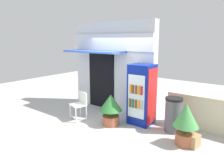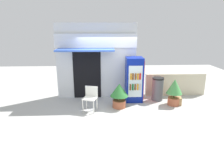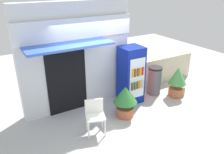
# 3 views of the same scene
# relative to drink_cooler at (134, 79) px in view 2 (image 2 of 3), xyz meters

# --- Properties ---
(ground) EXTENTS (16.00, 16.00, 0.00)m
(ground) POSITION_rel_drink_cooler_xyz_m (-0.98, -0.89, -0.88)
(ground) COLOR #B2B2AD
(storefront_building) EXTENTS (3.23, 1.08, 3.04)m
(storefront_building) POSITION_rel_drink_cooler_xyz_m (-1.51, 0.55, 0.69)
(storefront_building) COLOR silver
(storefront_building) RESTS_ON ground
(drink_cooler) EXTENTS (0.67, 0.69, 1.75)m
(drink_cooler) POSITION_rel_drink_cooler_xyz_m (0.00, 0.00, 0.00)
(drink_cooler) COLOR navy
(drink_cooler) RESTS_ON ground
(plastic_chair) EXTENTS (0.55, 0.52, 0.86)m
(plastic_chair) POSITION_rel_drink_cooler_xyz_m (-1.67, -0.86, -0.36)
(plastic_chair) COLOR white
(plastic_chair) RESTS_ON ground
(potted_plant_near_shop) EXTENTS (0.66, 0.66, 0.91)m
(potted_plant_near_shop) POSITION_rel_drink_cooler_xyz_m (-0.64, -0.65, -0.33)
(potted_plant_near_shop) COLOR #AD5B3D
(potted_plant_near_shop) RESTS_ON ground
(potted_plant_curbside) EXTENTS (0.58, 0.58, 1.01)m
(potted_plant_curbside) POSITION_rel_drink_cooler_xyz_m (1.44, -0.52, -0.27)
(potted_plant_curbside) COLOR #AD5B3D
(potted_plant_curbside) RESTS_ON ground
(trash_bin) EXTENTS (0.46, 0.46, 0.94)m
(trash_bin) POSITION_rel_drink_cooler_xyz_m (0.96, 0.00, -0.40)
(trash_bin) COLOR #595960
(trash_bin) RESTS_ON ground
(stone_boundary_wall) EXTENTS (2.57, 0.21, 0.95)m
(stone_boundary_wall) POSITION_rel_drink_cooler_xyz_m (1.87, 0.59, -0.40)
(stone_boundary_wall) COLOR beige
(stone_boundary_wall) RESTS_ON ground
(cardboard_box) EXTENTS (0.48, 0.38, 0.29)m
(cardboard_box) POSITION_rel_drink_cooler_xyz_m (1.53, -0.47, -0.73)
(cardboard_box) COLOR tan
(cardboard_box) RESTS_ON ground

